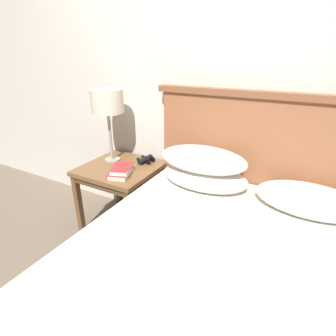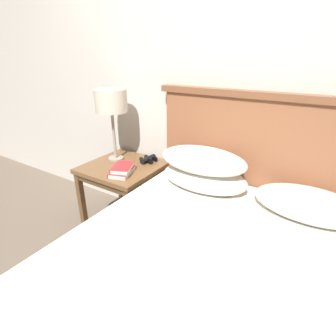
# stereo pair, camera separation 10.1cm
# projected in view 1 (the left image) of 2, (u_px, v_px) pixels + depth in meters

# --- Properties ---
(ground_plane) EXTENTS (20.00, 20.00, 0.00)m
(ground_plane) POSITION_uv_depth(u_px,v_px,m) (117.00, 319.00, 1.52)
(ground_plane) COLOR #6B5B4C
(ground_plane) RESTS_ON ground
(wall_back) EXTENTS (8.00, 0.06, 2.60)m
(wall_back) POSITION_uv_depth(u_px,v_px,m) (200.00, 70.00, 1.87)
(wall_back) COLOR beige
(wall_back) RESTS_ON ground_plane
(nightstand) EXTENTS (0.58, 0.58, 0.58)m
(nightstand) POSITION_uv_depth(u_px,v_px,m) (121.00, 175.00, 2.14)
(nightstand) COLOR brown
(nightstand) RESTS_ON ground_plane
(bed) EXTENTS (1.60, 1.97, 1.20)m
(bed) POSITION_uv_depth(u_px,v_px,m) (215.00, 296.00, 1.28)
(bed) COLOR brown
(bed) RESTS_ON ground_plane
(table_lamp) EXTENTS (0.25, 0.25, 0.58)m
(table_lamp) POSITION_uv_depth(u_px,v_px,m) (107.00, 103.00, 2.03)
(table_lamp) COLOR gray
(table_lamp) RESTS_ON nightstand
(book_on_nightstand) EXTENTS (0.20, 0.25, 0.04)m
(book_on_nightstand) POSITION_uv_depth(u_px,v_px,m) (120.00, 173.00, 1.95)
(book_on_nightstand) COLOR silver
(book_on_nightstand) RESTS_ON nightstand
(book_stacked_on_top) EXTENTS (0.20, 0.23, 0.03)m
(book_stacked_on_top) POSITION_uv_depth(u_px,v_px,m) (121.00, 169.00, 1.94)
(book_stacked_on_top) COLOR silver
(book_stacked_on_top) RESTS_ON book_on_nightstand
(binoculars_pair) EXTENTS (0.14, 0.16, 0.05)m
(binoculars_pair) POSITION_uv_depth(u_px,v_px,m) (146.00, 160.00, 2.18)
(binoculars_pair) COLOR black
(binoculars_pair) RESTS_ON nightstand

